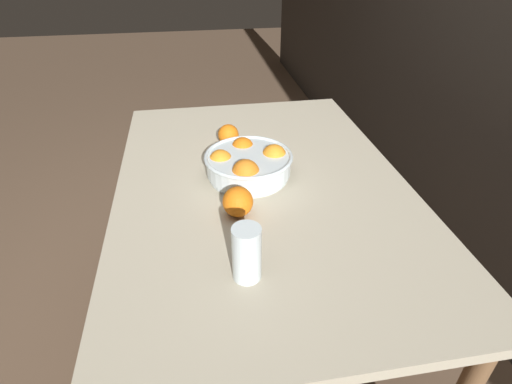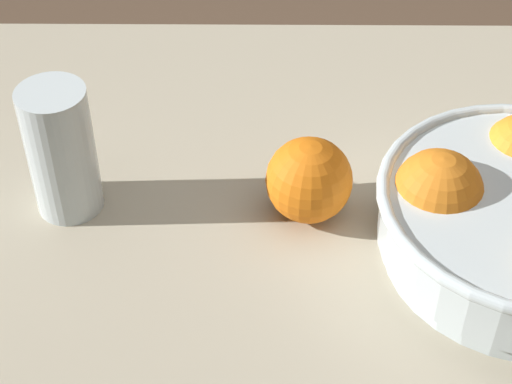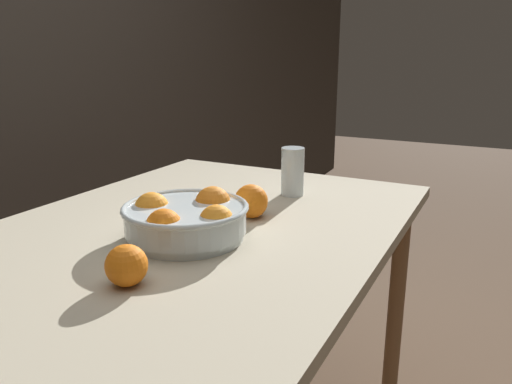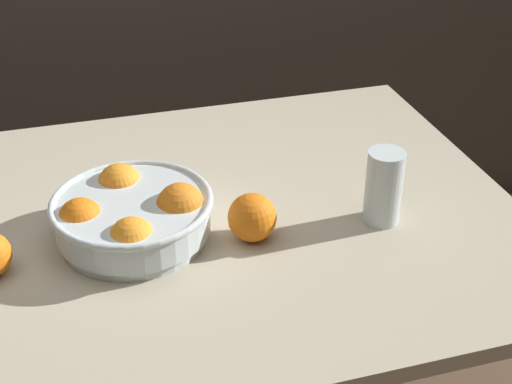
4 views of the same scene
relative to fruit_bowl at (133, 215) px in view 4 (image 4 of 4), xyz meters
The scene contains 4 objects.
dining_table 0.14m from the fruit_bowl, 41.31° to the left, with size 1.30×0.88×0.78m.
fruit_bowl is the anchor object (origin of this frame).
juice_glass 0.43m from the fruit_bowl, ahead, with size 0.06×0.06×0.14m.
orange_loose_front 0.20m from the fruit_bowl, 16.49° to the right, with size 0.08×0.08×0.08m, color orange.
Camera 4 is at (-0.12, -1.05, 1.49)m, focal length 50.00 mm.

